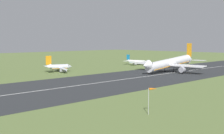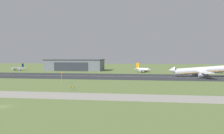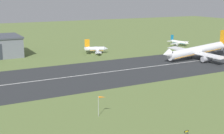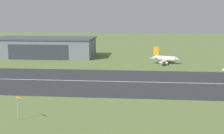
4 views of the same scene
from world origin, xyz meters
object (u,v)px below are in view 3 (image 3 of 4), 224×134
at_px(airplane_landing, 197,51).
at_px(airplane_parked_west, 179,42).
at_px(windsock_pole, 102,98).
at_px(runway_sign, 186,132).
at_px(airplane_parked_east, 96,49).

height_order(airplane_landing, airplane_parked_west, airplane_landing).
distance_m(airplane_landing, airplane_parked_west, 52.88).
xyz_separation_m(airplane_landing, windsock_pole, (-89.77, -55.05, 0.91)).
bearing_deg(windsock_pole, airplane_landing, 31.52).
xyz_separation_m(airplane_parked_west, runway_sign, (-101.55, -124.83, -1.08)).
bearing_deg(airplane_parked_west, runway_sign, -129.13).
relative_size(airplane_parked_east, windsock_pole, 3.49).
relative_size(airplane_parked_west, runway_sign, 11.60).
bearing_deg(airplane_parked_east, windsock_pole, -114.17).
distance_m(airplane_parked_west, runway_sign, 160.92).
xyz_separation_m(airplane_landing, airplane_parked_west, (25.53, 46.24, -2.63)).
xyz_separation_m(airplane_parked_east, runway_sign, (-31.58, -124.53, -1.45)).
bearing_deg(windsock_pole, airplane_parked_east, 65.83).
height_order(airplane_parked_east, runway_sign, airplane_parked_east).
bearing_deg(runway_sign, airplane_parked_east, 75.77).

